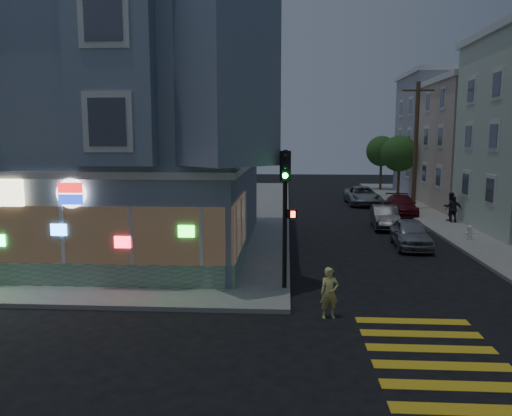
# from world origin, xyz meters

# --- Properties ---
(ground) EXTENTS (120.00, 120.00, 0.00)m
(ground) POSITION_xyz_m (0.00, 0.00, 0.00)
(ground) COLOR black
(ground) RESTS_ON ground
(sidewalk_nw) EXTENTS (33.00, 42.00, 0.15)m
(sidewalk_nw) POSITION_xyz_m (-13.50, 23.00, 0.07)
(sidewalk_nw) COLOR gray
(sidewalk_nw) RESTS_ON ground
(corner_building) EXTENTS (14.60, 14.60, 11.40)m
(corner_building) POSITION_xyz_m (-6.00, 10.98, 5.82)
(corner_building) COLOR slate
(corner_building) RESTS_ON sidewalk_nw
(row_house_d) EXTENTS (12.00, 8.60, 10.50)m
(row_house_d) POSITION_xyz_m (19.50, 34.00, 5.40)
(row_house_d) COLOR #9A98A7
(row_house_d) RESTS_ON sidewalk_ne
(utility_pole) EXTENTS (2.20, 0.30, 9.00)m
(utility_pole) POSITION_xyz_m (12.00, 24.00, 4.80)
(utility_pole) COLOR #4C3826
(utility_pole) RESTS_ON sidewalk_ne
(street_tree_near) EXTENTS (3.00, 3.00, 5.30)m
(street_tree_near) POSITION_xyz_m (12.20, 30.00, 3.94)
(street_tree_near) COLOR #4C3826
(street_tree_near) RESTS_ON sidewalk_ne
(street_tree_far) EXTENTS (3.00, 3.00, 5.30)m
(street_tree_far) POSITION_xyz_m (12.20, 38.00, 3.94)
(street_tree_far) COLOR #4C3826
(street_tree_far) RESTS_ON sidewalk_ne
(running_child) EXTENTS (0.62, 0.47, 1.52)m
(running_child) POSITION_xyz_m (4.13, 1.80, 0.76)
(running_child) COLOR #F1E87B
(running_child) RESTS_ON ground
(pedestrian_a) EXTENTS (0.99, 0.85, 1.75)m
(pedestrian_a) POSITION_xyz_m (13.00, 18.93, 1.03)
(pedestrian_a) COLOR black
(pedestrian_a) RESTS_ON sidewalk_ne
(pedestrian_b) EXTENTS (1.01, 0.66, 1.60)m
(pedestrian_b) POSITION_xyz_m (13.00, 18.23, 0.95)
(pedestrian_b) COLOR #24222A
(pedestrian_b) RESTS_ON sidewalk_ne
(parked_car_a) EXTENTS (1.86, 4.11, 1.37)m
(parked_car_a) POSITION_xyz_m (8.84, 11.65, 0.69)
(parked_car_a) COLOR #94979B
(parked_car_a) RESTS_ON ground
(parked_car_b) EXTENTS (1.68, 4.06, 1.31)m
(parked_car_b) POSITION_xyz_m (8.60, 16.85, 0.65)
(parked_car_b) COLOR #3C3F42
(parked_car_b) RESTS_ON ground
(parked_car_c) EXTENTS (2.16, 4.67, 1.32)m
(parked_car_c) POSITION_xyz_m (10.70, 22.05, 0.66)
(parked_car_c) COLOR maroon
(parked_car_c) RESTS_ON ground
(parked_car_d) EXTENTS (2.45, 5.20, 1.44)m
(parked_car_d) POSITION_xyz_m (8.82, 27.25, 0.72)
(parked_car_d) COLOR #949A9E
(parked_car_d) RESTS_ON ground
(traffic_signal) EXTENTS (0.59, 0.53, 4.71)m
(traffic_signal) POSITION_xyz_m (2.82, 4.14, 3.34)
(traffic_signal) COLOR black
(traffic_signal) RESTS_ON sidewalk_nw
(fire_hydrant) EXTENTS (0.44, 0.25, 0.76)m
(fire_hydrant) POSITION_xyz_m (12.07, 12.88, 0.55)
(fire_hydrant) COLOR white
(fire_hydrant) RESTS_ON sidewalk_ne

